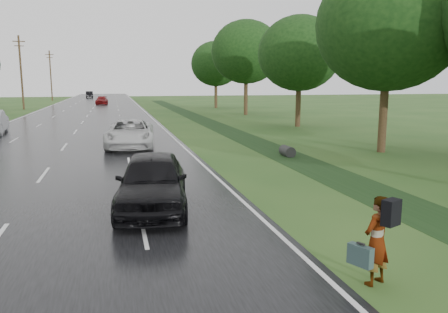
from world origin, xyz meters
TOP-DOWN VIEW (x-y plane):
  - road at (0.00, 45.00)m, footprint 14.00×180.00m
  - edge_stripe_east at (6.75, 45.00)m, footprint 0.12×180.00m
  - edge_stripe_west at (-6.75, 45.00)m, footprint 0.12×180.00m
  - center_line at (0.00, 45.00)m, footprint 0.12×180.00m
  - drainage_ditch at (11.50, 18.71)m, footprint 2.20×120.00m
  - utility_pole_far at (-9.20, 55.00)m, footprint 1.60×0.26m
  - utility_pole_distant at (-9.20, 85.00)m, footprint 1.60×0.26m
  - tree_east_b at (17.00, 10.00)m, footprint 7.60×7.60m
  - tree_east_c at (18.20, 24.00)m, footprint 7.00×7.00m
  - tree_east_d at (17.80, 38.00)m, footprint 8.00×8.00m
  - tree_east_f at (17.50, 52.00)m, footprint 7.20×7.20m
  - pedestrian at (7.55, -3.95)m, footprint 0.91×0.71m
  - white_pickup at (3.77, 15.00)m, footprint 3.14×5.96m
  - dark_sedan at (3.92, 2.00)m, footprint 2.64×5.18m
  - far_car_red at (1.00, 66.36)m, footprint 2.14×4.70m
  - far_car_dark at (-2.69, 100.58)m, footprint 1.99×4.76m

SIDE VIEW (x-z plane):
  - road at x=0.00m, z-range 0.00..0.04m
  - drainage_ditch at x=11.50m, z-range -0.24..0.32m
  - edge_stripe_east at x=6.75m, z-range 0.04..0.05m
  - edge_stripe_west at x=-6.75m, z-range 0.04..0.05m
  - center_line at x=0.00m, z-range 0.04..0.05m
  - far_car_red at x=1.00m, z-range 0.04..1.37m
  - far_car_dark at x=-2.69m, z-range 0.04..1.57m
  - white_pickup at x=3.77m, z-range 0.04..1.64m
  - dark_sedan at x=3.92m, z-range 0.04..1.73m
  - pedestrian at x=7.55m, z-range 0.03..1.75m
  - utility_pole_far at x=-9.20m, z-range 0.20..10.20m
  - utility_pole_distant at x=-9.20m, z-range 0.20..10.20m
  - tree_east_c at x=18.20m, z-range 1.49..10.78m
  - tree_east_f at x=17.50m, z-range 1.56..11.18m
  - tree_east_b at x=17.00m, z-range 1.63..11.74m
  - tree_east_d at x=17.80m, z-range 1.77..12.53m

